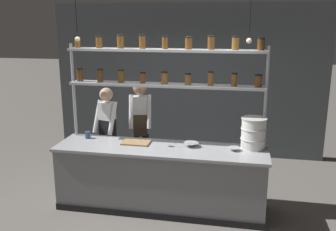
{
  "coord_description": "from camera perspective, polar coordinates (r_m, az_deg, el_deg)",
  "views": [
    {
      "loc": [
        1.07,
        -4.87,
        2.64
      ],
      "look_at": [
        0.07,
        0.2,
        1.33
      ],
      "focal_mm": 40.0,
      "sensor_mm": 36.0,
      "label": 1
    }
  ],
  "objects": [
    {
      "name": "chef_center",
      "position": [
        6.14,
        -4.21,
        -1.44
      ],
      "size": [
        0.4,
        0.33,
        1.71
      ],
      "rotation": [
        0.0,
        0.0,
        0.21
      ],
      "color": "black",
      "rests_on": "ground_plane"
    },
    {
      "name": "spice_shelf_unit",
      "position": [
        5.35,
        -0.4,
        6.77
      ],
      "size": [
        2.87,
        0.28,
        2.45
      ],
      "color": "#ADAFB5",
      "rests_on": "ground_plane"
    },
    {
      "name": "back_wall",
      "position": [
        7.49,
        2.84,
        5.37
      ],
      "size": [
        5.38,
        0.12,
        2.98
      ],
      "primitive_type": "cube",
      "color": "#4C5156",
      "rests_on": "ground_plane"
    },
    {
      "name": "prep_counter",
      "position": [
        5.44,
        -1.14,
        -9.46
      ],
      "size": [
        2.98,
        0.76,
        0.92
      ],
      "color": "gray",
      "rests_on": "ground_plane"
    },
    {
      "name": "cutting_board",
      "position": [
        5.45,
        -4.91,
        -4.13
      ],
      "size": [
        0.4,
        0.26,
        0.02
      ],
      "color": "#A88456",
      "rests_on": "prep_counter"
    },
    {
      "name": "prep_bowl_center_front",
      "position": [
        5.22,
        10.05,
        -5.04
      ],
      "size": [
        0.16,
        0.16,
        0.05
      ],
      "color": "#B2B7BC",
      "rests_on": "prep_counter"
    },
    {
      "name": "serving_cup_front",
      "position": [
        5.78,
        -12.12,
        -2.91
      ],
      "size": [
        0.08,
        0.08,
        0.1
      ],
      "color": "#334C70",
      "rests_on": "prep_counter"
    },
    {
      "name": "container_stack",
      "position": [
        5.3,
        12.89,
        -2.62
      ],
      "size": [
        0.35,
        0.35,
        0.44
      ],
      "color": "white",
      "rests_on": "prep_counter"
    },
    {
      "name": "chef_left",
      "position": [
        6.05,
        -9.2,
        -2.33
      ],
      "size": [
        0.41,
        0.34,
        1.64
      ],
      "rotation": [
        0.0,
        0.0,
        -0.28
      ],
      "color": "black",
      "rests_on": "ground_plane"
    },
    {
      "name": "prep_bowl_near_left",
      "position": [
        5.3,
        3.54,
        -4.44
      ],
      "size": [
        0.21,
        0.21,
        0.06
      ],
      "color": "#B2B7BC",
      "rests_on": "prep_counter"
    },
    {
      "name": "pendant_light_row",
      "position": [
        4.99,
        -1.3,
        11.72
      ],
      "size": [
        2.36,
        0.07,
        0.57
      ],
      "color": "black"
    },
    {
      "name": "ground_plane",
      "position": [
        5.64,
        -1.12,
        -13.73
      ],
      "size": [
        40.0,
        40.0,
        0.0
      ],
      "primitive_type": "plane",
      "color": "slate"
    }
  ]
}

